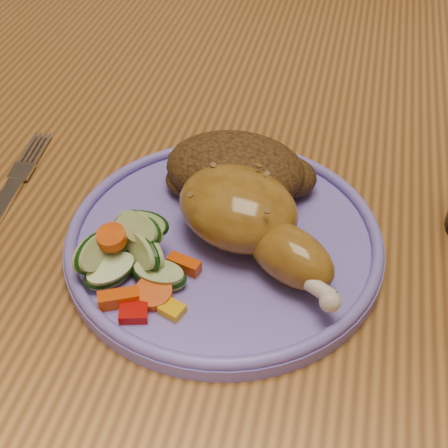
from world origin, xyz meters
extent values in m
cube|color=#925D27|center=(0.00, 0.00, 0.73)|extent=(0.90, 1.40, 0.04)
cube|color=brown|center=(-0.39, 0.64, 0.35)|extent=(0.06, 0.06, 0.71)
cube|color=#4C2D16|center=(0.00, 0.55, 0.43)|extent=(0.42, 0.42, 0.04)
cylinder|color=#4C2D16|center=(-0.18, 0.37, 0.21)|extent=(0.04, 0.04, 0.41)
cylinder|color=#4C2D16|center=(-0.18, 0.73, 0.21)|extent=(0.04, 0.04, 0.41)
cylinder|color=#4C2D16|center=(0.18, 0.37, 0.21)|extent=(0.04, 0.04, 0.41)
cylinder|color=#4C2D16|center=(0.18, 0.73, 0.21)|extent=(0.04, 0.04, 0.41)
cylinder|color=#7060C0|center=(-0.02, -0.12, 0.76)|extent=(0.26, 0.26, 0.01)
torus|color=#7060C0|center=(-0.02, -0.12, 0.77)|extent=(0.26, 0.26, 0.01)
ellipsoid|color=olive|center=(-0.01, -0.11, 0.79)|extent=(0.13, 0.12, 0.06)
ellipsoid|color=olive|center=(0.04, -0.15, 0.78)|extent=(0.09, 0.08, 0.04)
sphere|color=beige|center=(0.08, -0.19, 0.78)|extent=(0.02, 0.02, 0.02)
ellipsoid|color=#4E3213|center=(-0.02, -0.06, 0.78)|extent=(0.12, 0.09, 0.05)
ellipsoid|color=#4E3213|center=(0.02, -0.05, 0.78)|extent=(0.06, 0.05, 0.03)
ellipsoid|color=#4E3213|center=(-0.06, -0.07, 0.77)|extent=(0.05, 0.05, 0.03)
cube|color=#A50A05|center=(-0.06, -0.22, 0.77)|extent=(0.02, 0.02, 0.01)
cube|color=#E5A507|center=(-0.04, -0.21, 0.77)|extent=(0.02, 0.02, 0.01)
cylinder|color=#E65007|center=(-0.10, -0.16, 0.77)|extent=(0.02, 0.03, 0.01)
cylinder|color=#E65007|center=(-0.05, -0.20, 0.77)|extent=(0.03, 0.03, 0.01)
cube|color=#E65007|center=(-0.08, -0.21, 0.77)|extent=(0.03, 0.02, 0.01)
cube|color=#E65007|center=(-0.04, -0.16, 0.77)|extent=(0.03, 0.02, 0.01)
cylinder|color=#E65007|center=(-0.09, -0.17, 0.79)|extent=(0.02, 0.02, 0.01)
cylinder|color=#BBCD85|center=(-0.08, -0.15, 0.79)|extent=(0.05, 0.05, 0.04)
cylinder|color=#BBCD85|center=(-0.07, -0.17, 0.78)|extent=(0.05, 0.05, 0.04)
cylinder|color=#BBCD85|center=(-0.10, -0.16, 0.77)|extent=(0.05, 0.06, 0.02)
cylinder|color=#BBCD85|center=(-0.09, -0.19, 0.77)|extent=(0.06, 0.06, 0.02)
cylinder|color=#BBCD85|center=(-0.10, -0.18, 0.78)|extent=(0.04, 0.04, 0.04)
cylinder|color=#BBCD85|center=(-0.05, -0.18, 0.77)|extent=(0.04, 0.04, 0.02)
cylinder|color=#BBCD85|center=(-0.08, -0.15, 0.79)|extent=(0.04, 0.04, 0.04)
cube|color=silver|center=(-0.23, -0.07, 0.75)|extent=(0.03, 0.08, 0.00)
camera|label=1|loc=(0.07, -0.48, 1.12)|focal=50.00mm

